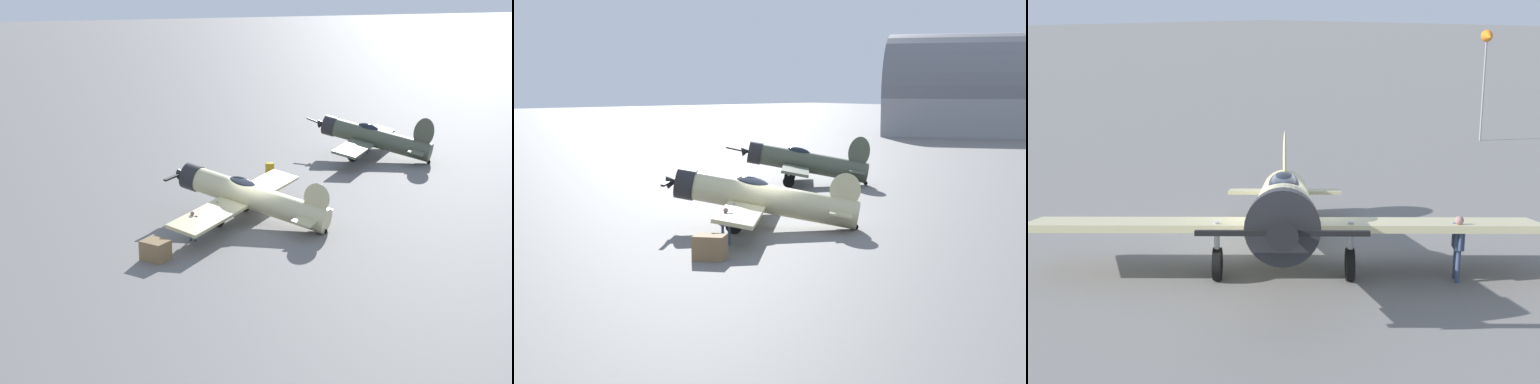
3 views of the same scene
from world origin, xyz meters
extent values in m
plane|color=slate|center=(0.00, 0.00, 0.00)|extent=(400.00, 400.00, 0.00)
cylinder|color=beige|center=(0.00, 0.00, 1.44)|extent=(7.06, 7.37, 2.86)
cylinder|color=#232326|center=(2.84, -3.01, 2.15)|extent=(1.89, 1.88, 1.65)
cone|color=#232326|center=(3.29, -3.48, 2.26)|extent=(0.91, 0.91, 0.72)
cube|color=black|center=(3.39, -3.59, 2.26)|extent=(2.58, 2.44, 0.13)
ellipsoid|color=black|center=(0.60, -0.63, 2.19)|extent=(1.78, 1.82, 0.96)
cube|color=#C6BC89|center=(0.72, -0.76, 1.23)|extent=(10.30, 9.87, 0.48)
ellipsoid|color=beige|center=(-2.50, 2.65, 1.93)|extent=(1.30, 1.36, 1.89)
cube|color=#C6BC89|center=(-2.37, 2.51, 0.92)|extent=(3.23, 3.13, 0.28)
cylinder|color=#999BA0|center=(2.24, -0.03, 0.93)|extent=(0.14, 0.14, 1.06)
cylinder|color=black|center=(2.24, -0.03, 0.40)|extent=(0.69, 0.72, 0.80)
cylinder|color=#999BA0|center=(-0.09, -2.24, 0.93)|extent=(0.14, 0.14, 1.06)
cylinder|color=black|center=(-0.09, -2.24, 0.40)|extent=(0.69, 0.72, 0.80)
cylinder|color=black|center=(-2.86, 3.03, 0.14)|extent=(0.26, 0.27, 0.28)
cylinder|color=#384766|center=(4.23, 1.61, 0.41)|extent=(0.12, 0.12, 0.82)
cylinder|color=#384766|center=(4.03, 1.83, 0.41)|extent=(0.12, 0.12, 0.82)
cube|color=#384766|center=(4.13, 1.72, 1.11)|extent=(0.46, 0.48, 0.58)
sphere|color=gray|center=(4.13, 1.72, 1.52)|extent=(0.21, 0.21, 0.21)
cylinder|color=#384766|center=(4.31, 1.52, 1.12)|extent=(0.09, 0.09, 0.54)
cylinder|color=#384766|center=(3.95, 1.92, 1.12)|extent=(0.09, 0.09, 0.54)
cylinder|color=gray|center=(-4.84, 18.97, 2.59)|extent=(0.10, 0.10, 5.18)
cone|color=orange|center=(-4.38, 18.31, 5.03)|extent=(1.37, 1.65, 0.56)
camera|label=1|loc=(13.51, 37.83, 13.46)|focal=52.71mm
camera|label=2|loc=(26.36, 29.61, 6.99)|focal=57.75mm
camera|label=3|loc=(12.63, -13.21, 6.52)|focal=51.36mm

